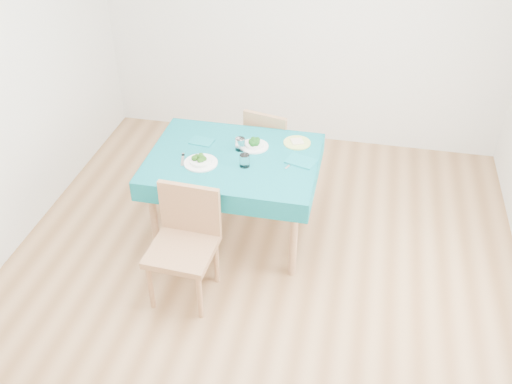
% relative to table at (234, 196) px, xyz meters
% --- Properties ---
extents(room_shell, '(4.02, 4.52, 2.73)m').
position_rel_table_xyz_m(room_shell, '(0.29, -0.54, 0.97)').
color(room_shell, brown).
rests_on(room_shell, ground).
extents(table, '(1.30, 0.99, 0.76)m').
position_rel_table_xyz_m(table, '(0.00, 0.00, 0.00)').
color(table, '#09616A').
rests_on(table, ground).
extents(chair_near, '(0.47, 0.52, 1.12)m').
position_rel_table_xyz_m(chair_near, '(-0.19, -0.76, 0.18)').
color(chair_near, '#9A6D48').
rests_on(chair_near, ground).
extents(chair_far, '(0.47, 0.50, 0.97)m').
position_rel_table_xyz_m(chair_far, '(0.18, 0.72, 0.11)').
color(chair_far, '#9A6D48').
rests_on(chair_far, ground).
extents(bowl_near, '(0.26, 0.26, 0.08)m').
position_rel_table_xyz_m(bowl_near, '(-0.22, -0.14, 0.42)').
color(bowl_near, white).
rests_on(bowl_near, table).
extents(bowl_far, '(0.22, 0.22, 0.07)m').
position_rel_table_xyz_m(bowl_far, '(0.13, 0.18, 0.41)').
color(bowl_far, white).
rests_on(bowl_far, table).
extents(fork_near, '(0.07, 0.17, 0.00)m').
position_rel_table_xyz_m(fork_near, '(-0.37, -0.13, 0.38)').
color(fork_near, silver).
rests_on(fork_near, table).
extents(knife_near, '(0.06, 0.20, 0.00)m').
position_rel_table_xyz_m(knife_near, '(-0.17, -0.17, 0.38)').
color(knife_near, silver).
rests_on(knife_near, table).
extents(fork_far, '(0.07, 0.18, 0.00)m').
position_rel_table_xyz_m(fork_far, '(0.09, 0.14, 0.38)').
color(fork_far, silver).
rests_on(fork_far, table).
extents(knife_far, '(0.10, 0.21, 0.00)m').
position_rel_table_xyz_m(knife_far, '(0.46, 0.02, 0.38)').
color(knife_far, silver).
rests_on(knife_far, table).
extents(napkin_near, '(0.20, 0.15, 0.01)m').
position_rel_table_xyz_m(napkin_near, '(-0.30, 0.16, 0.38)').
color(napkin_near, '#0D6C75').
rests_on(napkin_near, table).
extents(napkin_far, '(0.25, 0.21, 0.01)m').
position_rel_table_xyz_m(napkin_far, '(0.52, 0.04, 0.39)').
color(napkin_far, '#0D6C75').
rests_on(napkin_far, table).
extents(tumbler_center, '(0.08, 0.08, 0.10)m').
position_rel_table_xyz_m(tumbler_center, '(0.03, 0.12, 0.43)').
color(tumbler_center, white).
rests_on(tumbler_center, table).
extents(tumbler_side, '(0.08, 0.08, 0.10)m').
position_rel_table_xyz_m(tumbler_side, '(0.11, -0.11, 0.43)').
color(tumbler_side, white).
rests_on(tumbler_side, table).
extents(side_plate, '(0.22, 0.22, 0.01)m').
position_rel_table_xyz_m(side_plate, '(0.45, 0.30, 0.38)').
color(side_plate, '#C0D467').
rests_on(side_plate, table).
extents(bread_slice, '(0.12, 0.12, 0.01)m').
position_rel_table_xyz_m(bread_slice, '(0.45, 0.30, 0.40)').
color(bread_slice, beige).
rests_on(bread_slice, side_plate).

